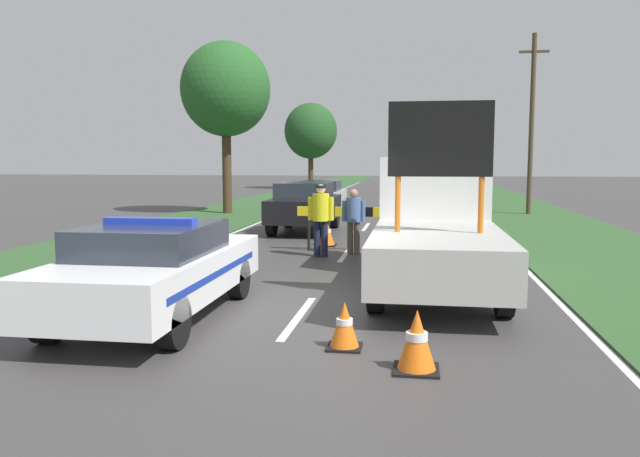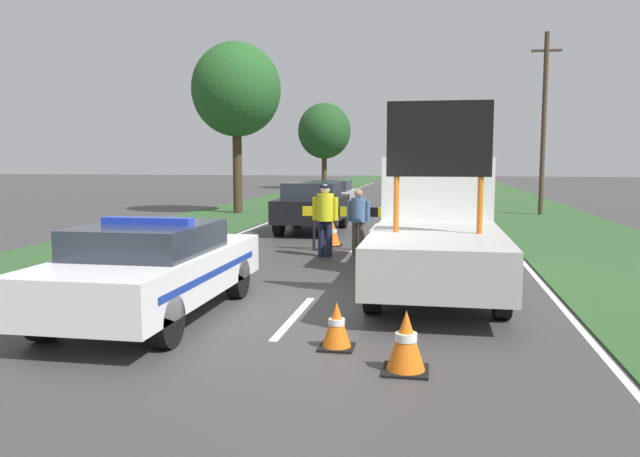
% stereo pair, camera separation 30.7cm
% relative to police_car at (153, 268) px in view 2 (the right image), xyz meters
% --- Properties ---
extents(ground_plane, '(160.00, 160.00, 0.00)m').
position_rel_police_car_xyz_m(ground_plane, '(2.06, 0.95, -0.74)').
color(ground_plane, '#3D3A3A').
extents(lane_markings, '(8.16, 68.50, 0.01)m').
position_rel_police_car_xyz_m(lane_markings, '(2.06, 20.44, -0.73)').
color(lane_markings, silver).
rests_on(lane_markings, ground).
extents(grass_verge_left, '(4.46, 120.00, 0.03)m').
position_rel_police_car_xyz_m(grass_verge_left, '(-4.29, 20.95, -0.72)').
color(grass_verge_left, '#2D5128').
rests_on(grass_verge_left, ground).
extents(grass_verge_right, '(4.46, 120.00, 0.03)m').
position_rel_police_car_xyz_m(grass_verge_right, '(8.42, 20.95, -0.72)').
color(grass_verge_right, '#2D5128').
rests_on(grass_verge_right, ground).
extents(police_car, '(1.91, 4.70, 1.50)m').
position_rel_police_car_xyz_m(police_car, '(0.00, 0.00, 0.00)').
color(police_car, white).
rests_on(police_car, ground).
extents(work_truck, '(2.14, 6.26, 3.24)m').
position_rel_police_car_xyz_m(work_truck, '(4.13, 3.46, 0.40)').
color(work_truck, white).
rests_on(work_truck, ground).
extents(road_barrier, '(2.90, 0.08, 1.13)m').
position_rel_police_car_xyz_m(road_barrier, '(2.22, 7.09, 0.20)').
color(road_barrier, black).
rests_on(road_barrier, ground).
extents(police_officer, '(0.62, 0.40, 1.74)m').
position_rel_police_car_xyz_m(police_officer, '(1.52, 6.12, 0.29)').
color(police_officer, '#191E38').
rests_on(police_officer, ground).
extents(pedestrian_civilian, '(0.58, 0.37, 1.60)m').
position_rel_police_car_xyz_m(pedestrian_civilian, '(2.25, 6.65, 0.20)').
color(pedestrian_civilian, brown).
rests_on(pedestrian_civilian, ground).
extents(traffic_cone_near_police, '(0.42, 0.42, 0.59)m').
position_rel_police_car_xyz_m(traffic_cone_near_police, '(2.92, -1.07, -0.45)').
color(traffic_cone_near_police, black).
rests_on(traffic_cone_near_police, ground).
extents(traffic_cone_centre_front, '(0.50, 0.50, 0.69)m').
position_rel_police_car_xyz_m(traffic_cone_centre_front, '(3.80, -1.77, -0.40)').
color(traffic_cone_centre_front, black).
rests_on(traffic_cone_centre_front, ground).
extents(traffic_cone_near_truck, '(0.51, 0.51, 0.70)m').
position_rel_police_car_xyz_m(traffic_cone_near_truck, '(1.39, 8.03, -0.39)').
color(traffic_cone_near_truck, black).
rests_on(traffic_cone_near_truck, ground).
extents(traffic_cone_behind_barrier, '(0.42, 0.42, 0.58)m').
position_rel_police_car_xyz_m(traffic_cone_behind_barrier, '(-0.84, 3.04, -0.45)').
color(traffic_cone_behind_barrier, black).
rests_on(traffic_cone_behind_barrier, ground).
extents(traffic_cone_lane_edge, '(0.45, 0.45, 0.63)m').
position_rel_police_car_xyz_m(traffic_cone_lane_edge, '(4.85, 6.44, -0.43)').
color(traffic_cone_lane_edge, black).
rests_on(traffic_cone_lane_edge, ground).
extents(queued_car_sedan_black, '(1.86, 4.12, 1.59)m').
position_rel_police_car_xyz_m(queued_car_sedan_black, '(0.23, 11.19, 0.11)').
color(queued_car_sedan_black, black).
rests_on(queued_car_sedan_black, ground).
extents(queued_car_sedan_silver, '(1.73, 3.93, 1.45)m').
position_rel_police_car_xyz_m(queued_car_sedan_silver, '(-0.20, 17.54, 0.02)').
color(queued_car_sedan_silver, '#B2B2B7').
rests_on(queued_car_sedan_silver, ground).
extents(queued_car_suv_grey, '(1.87, 4.32, 1.59)m').
position_rel_police_car_xyz_m(queued_car_suv_grey, '(4.34, 24.57, 0.07)').
color(queued_car_suv_grey, slate).
rests_on(queued_car_suv_grey, ground).
extents(queued_car_wagon_maroon, '(1.80, 4.36, 1.42)m').
position_rel_police_car_xyz_m(queued_car_wagon_maroon, '(4.28, 30.64, 0.02)').
color(queued_car_wagon_maroon, maroon).
rests_on(queued_car_wagon_maroon, ground).
extents(roadside_tree_near_left, '(4.16, 4.16, 6.75)m').
position_rel_police_car_xyz_m(roadside_tree_near_left, '(-4.54, 40.51, 3.81)').
color(roadside_tree_near_left, '#42301E').
rests_on(roadside_tree_near_left, ground).
extents(roadside_tree_near_right, '(3.79, 3.79, 7.27)m').
position_rel_police_car_xyz_m(roadside_tree_near_right, '(-4.27, 17.36, 4.51)').
color(roadside_tree_near_right, '#42301E').
rests_on(roadside_tree_near_right, ground).
extents(utility_pole, '(1.20, 0.20, 7.51)m').
position_rel_police_car_xyz_m(utility_pole, '(8.49, 18.87, 3.13)').
color(utility_pole, '#473828').
rests_on(utility_pole, ground).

